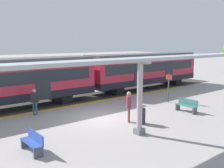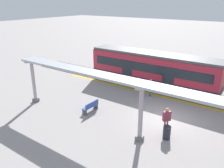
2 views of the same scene
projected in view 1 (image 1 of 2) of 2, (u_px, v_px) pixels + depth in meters
ground_plane at (101, 118)px, 16.18m from camera, size 176.00×176.00×0.00m
tactile_edge_strip at (69, 106)px, 19.05m from camera, size 0.43×26.59×0.01m
trackbed at (57, 102)px, 20.44m from camera, size 3.20×38.59×0.01m
train_near_carriage at (4, 84)px, 17.73m from camera, size 2.65×13.05×3.48m
train_far_carriage at (145, 70)px, 26.31m from camera, size 2.65×13.05×3.48m
canopy_pillar_second at (140, 98)px, 13.04m from camera, size 1.10×0.44×3.67m
canopy_beam at (145, 59)px, 12.95m from camera, size 1.20×21.84×0.16m
bench_near_end at (33, 142)px, 11.06m from camera, size 1.51×0.46×0.86m
bench_mid_platform at (187, 105)px, 17.50m from camera, size 1.51×0.48×0.86m
trash_bin at (141, 116)px, 14.95m from camera, size 0.48×0.48×0.88m
platform_info_sign at (169, 85)px, 20.18m from camera, size 0.56×0.10×2.20m
passenger_waiting_near_edge at (35, 99)px, 16.63m from camera, size 0.48×0.51×1.67m
passenger_by_the_benches at (129, 103)px, 15.14m from camera, size 0.55×0.50×1.79m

